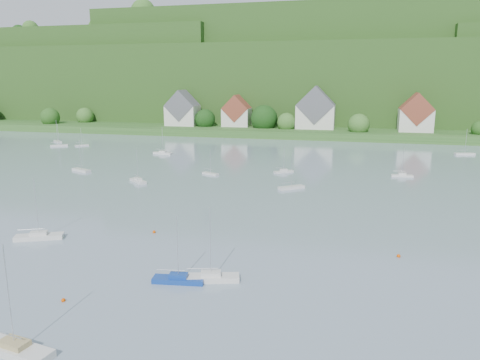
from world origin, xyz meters
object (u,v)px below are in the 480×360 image
at_px(near_sailboat_1, 178,279).
at_px(near_sailboat_2, 15,348).
at_px(near_sailboat_6, 39,236).
at_px(near_sailboat_3, 211,277).

bearing_deg(near_sailboat_1, near_sailboat_2, -124.34).
height_order(near_sailboat_1, near_sailboat_2, near_sailboat_2).
bearing_deg(near_sailboat_6, near_sailboat_2, -80.52).
xyz_separation_m(near_sailboat_2, near_sailboat_6, (-17.28, 25.87, -0.02)).
bearing_deg(near_sailboat_2, near_sailboat_6, 133.11).
distance_m(near_sailboat_2, near_sailboat_6, 31.12).
distance_m(near_sailboat_1, near_sailboat_3, 3.81).
xyz_separation_m(near_sailboat_1, near_sailboat_6, (-25.76, 9.01, 0.03)).
bearing_deg(near_sailboat_6, near_sailboat_3, -38.89).
bearing_deg(near_sailboat_1, near_sailboat_3, 13.27).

